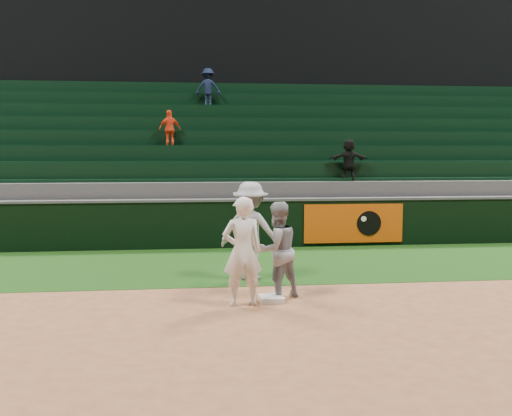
# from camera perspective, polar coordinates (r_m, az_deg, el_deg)

# --- Properties ---
(ground) EXTENTS (70.00, 70.00, 0.00)m
(ground) POSITION_cam_1_polar(r_m,az_deg,el_deg) (9.60, 0.53, -9.13)
(ground) COLOR brown
(ground) RESTS_ON ground
(foul_grass) EXTENTS (36.00, 4.20, 0.01)m
(foul_grass) POSITION_cam_1_polar(r_m,az_deg,el_deg) (12.51, -1.10, -5.61)
(foul_grass) COLOR #12350D
(foul_grass) RESTS_ON ground
(upper_deck) EXTENTS (40.00, 12.00, 12.00)m
(upper_deck) POSITION_cam_1_polar(r_m,az_deg,el_deg) (26.92, -3.98, 13.26)
(upper_deck) COLOR black
(upper_deck) RESTS_ON ground
(first_base) EXTENTS (0.40, 0.40, 0.09)m
(first_base) POSITION_cam_1_polar(r_m,az_deg,el_deg) (9.49, 1.55, -9.04)
(first_base) COLOR white
(first_base) RESTS_ON ground
(first_baseman) EXTENTS (0.69, 0.50, 1.75)m
(first_baseman) POSITION_cam_1_polar(r_m,az_deg,el_deg) (9.06, -1.38, -4.37)
(first_baseman) COLOR white
(first_baseman) RESTS_ON ground
(baserunner) EXTENTS (0.98, 0.90, 1.62)m
(baserunner) POSITION_cam_1_polar(r_m,az_deg,el_deg) (9.55, 2.11, -4.23)
(baserunner) COLOR gray
(baserunner) RESTS_ON ground
(base_coach) EXTENTS (1.39, 1.12, 1.87)m
(base_coach) POSITION_cam_1_polar(r_m,az_deg,el_deg) (10.87, -0.56, -2.29)
(base_coach) COLOR #9496A0
(base_coach) RESTS_ON foul_grass
(field_wall) EXTENTS (36.00, 0.45, 1.25)m
(field_wall) POSITION_cam_1_polar(r_m,az_deg,el_deg) (14.57, -1.79, -1.48)
(field_wall) COLOR black
(field_wall) RESTS_ON ground
(stadium_seating) EXTENTS (36.00, 5.95, 5.21)m
(stadium_seating) POSITION_cam_1_polar(r_m,az_deg,el_deg) (18.24, -2.84, 3.33)
(stadium_seating) COLOR #3D3D3F
(stadium_seating) RESTS_ON ground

